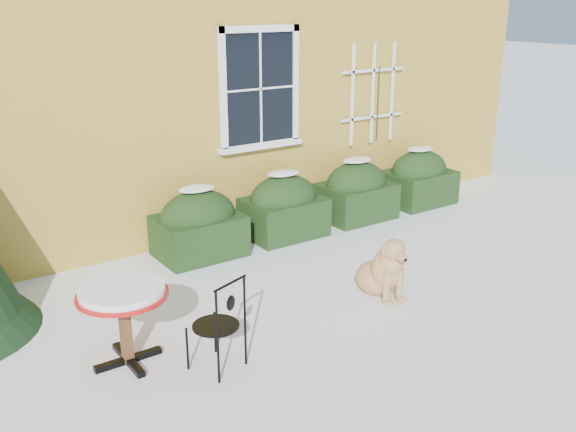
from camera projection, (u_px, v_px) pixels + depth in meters
ground at (345, 328)px, 6.39m from camera, size 80.00×80.00×0.00m
hedge_row at (321, 199)px, 9.13m from camera, size 4.95×0.80×0.91m
bistro_table at (123, 300)px, 5.59m from camera, size 0.80×0.80×0.74m
patio_chair_near at (219, 324)px, 5.56m from camera, size 0.50×0.49×0.87m
dog at (384, 271)px, 6.99m from camera, size 0.53×0.81×0.74m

